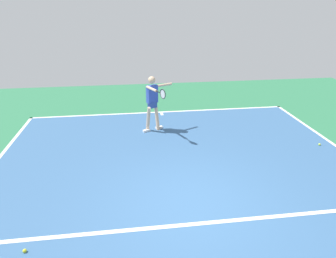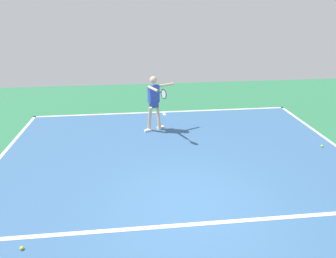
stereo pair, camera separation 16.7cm
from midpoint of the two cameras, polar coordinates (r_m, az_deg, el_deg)
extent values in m
plane|color=#2D754C|center=(6.38, 3.91, -14.72)|extent=(20.25, 20.25, 0.00)
cube|color=#38608E|center=(6.38, 3.91, -14.70)|extent=(9.73, 11.67, 0.00)
cube|color=white|center=(11.44, -1.73, 3.30)|extent=(9.73, 0.10, 0.01)
cube|color=white|center=(5.98, 4.94, -17.77)|extent=(7.30, 0.10, 0.01)
cube|color=white|center=(11.25, -1.63, 2.96)|extent=(0.10, 0.30, 0.01)
cylinder|color=beige|center=(9.76, -2.65, 2.28)|extent=(0.21, 0.29, 0.86)
cube|color=white|center=(9.94, -2.22, 0.30)|extent=(0.26, 0.19, 0.07)
cylinder|color=beige|center=(9.61, -4.33, 1.90)|extent=(0.21, 0.29, 0.86)
cube|color=white|center=(9.72, -4.66, -0.31)|extent=(0.26, 0.19, 0.07)
cube|color=#2D4799|center=(9.52, -3.55, 4.79)|extent=(0.31, 0.29, 0.20)
cube|color=#334CB2|center=(9.41, -3.60, 6.75)|extent=(0.38, 0.31, 0.56)
sphere|color=beige|center=(9.29, -3.67, 9.44)|extent=(0.23, 0.23, 0.23)
cylinder|color=beige|center=(9.57, -1.27, 8.51)|extent=(0.54, 0.31, 0.08)
cylinder|color=beige|center=(9.03, -3.71, 7.74)|extent=(0.31, 0.54, 0.08)
cylinder|color=black|center=(8.70, -2.43, 7.17)|extent=(0.12, 0.21, 0.03)
torus|color=black|center=(8.50, -1.59, 6.78)|extent=(0.15, 0.28, 0.29)
cylinder|color=silver|center=(8.50, -1.59, 6.78)|extent=(0.11, 0.23, 0.25)
sphere|color=#C6E53D|center=(9.82, 26.80, -2.67)|extent=(0.07, 0.07, 0.07)
sphere|color=yellow|center=(5.99, -26.74, -20.28)|extent=(0.07, 0.07, 0.07)
camera|label=1|loc=(0.08, -90.63, -0.27)|focal=31.55mm
camera|label=2|loc=(0.08, 89.37, 0.27)|focal=31.55mm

